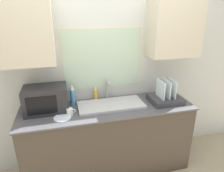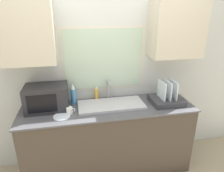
# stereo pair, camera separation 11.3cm
# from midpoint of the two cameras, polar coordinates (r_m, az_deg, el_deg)

# --- Properties ---
(countertop) EXTENTS (2.08, 0.62, 0.91)m
(countertop) POSITION_cam_midpoint_polar(r_m,az_deg,el_deg) (2.66, -2.25, -14.81)
(countertop) COLOR #42382D
(countertop) RESTS_ON ground_plane
(wall_back) EXTENTS (6.00, 0.38, 2.60)m
(wall_back) POSITION_cam_midpoint_polar(r_m,az_deg,el_deg) (2.51, -3.96, 7.03)
(wall_back) COLOR silver
(wall_back) RESTS_ON ground_plane
(sink_basin) EXTENTS (0.80, 0.35, 0.03)m
(sink_basin) POSITION_cam_midpoint_polar(r_m,az_deg,el_deg) (2.44, -1.63, -5.42)
(sink_basin) COLOR #B2B2B7
(sink_basin) RESTS_ON countertop
(faucet) EXTENTS (0.08, 0.17, 0.27)m
(faucet) POSITION_cam_midpoint_polar(r_m,az_deg,el_deg) (2.55, -2.50, -0.76)
(faucet) COLOR #99999E
(faucet) RESTS_ON countertop
(microwave) EXTENTS (0.48, 0.32, 0.29)m
(microwave) POSITION_cam_midpoint_polar(r_m,az_deg,el_deg) (2.41, -19.61, -3.58)
(microwave) COLOR #232326
(microwave) RESTS_ON countertop
(dish_rack) EXTENTS (0.38, 0.33, 0.29)m
(dish_rack) POSITION_cam_midpoint_polar(r_m,az_deg,el_deg) (2.61, 13.76, -3.22)
(dish_rack) COLOR #333338
(dish_rack) RESTS_ON countertop
(spray_bottle) EXTENTS (0.06, 0.06, 0.27)m
(spray_bottle) POSITION_cam_midpoint_polar(r_m,az_deg,el_deg) (2.48, -12.53, -2.57)
(spray_bottle) COLOR #4C99D8
(spray_bottle) RESTS_ON countertop
(soap_bottle) EXTENTS (0.05, 0.05, 0.18)m
(soap_bottle) POSITION_cam_midpoint_polar(r_m,az_deg,el_deg) (2.57, -5.98, -2.45)
(soap_bottle) COLOR gold
(soap_bottle) RESTS_ON countertop
(mug_near_sink) EXTENTS (0.10, 0.07, 0.08)m
(mug_near_sink) POSITION_cam_midpoint_polar(r_m,az_deg,el_deg) (2.30, -13.31, -7.15)
(mug_near_sink) COLOR white
(mug_near_sink) RESTS_ON countertop
(small_plate) EXTENTS (0.19, 0.19, 0.01)m
(small_plate) POSITION_cam_midpoint_polar(r_m,az_deg,el_deg) (2.26, -15.42, -8.78)
(small_plate) COLOR silver
(small_plate) RESTS_ON countertop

